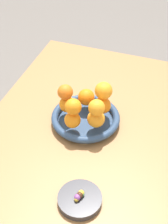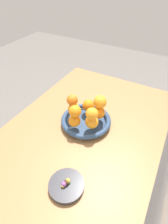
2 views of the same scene
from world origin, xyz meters
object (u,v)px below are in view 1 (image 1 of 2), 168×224
candy_ball_2 (82,194)px  orange_6 (97,108)px  dining_table (85,144)px  orange_4 (102,105)px  candy_ball_0 (77,199)px  orange_3 (96,119)px  orange_5 (65,92)px  orange_2 (73,120)px  orange_1 (67,104)px  candy_ball_3 (80,195)px  candy_ball_1 (77,197)px  orange_8 (104,91)px  orange_0 (86,97)px  orange_7 (73,107)px  candy_ball_4 (81,193)px  candy_dish (80,200)px  fruit_bowl (86,118)px

candy_ball_2 → orange_6: bearing=-170.7°
dining_table → orange_4: 0.18m
candy_ball_0 → candy_ball_2: size_ratio=0.94×
orange_3 → orange_5: orange_5 is taller
orange_2 → candy_ball_0: size_ratio=4.14×
orange_1 → candy_ball_3: bearing=26.8°
candy_ball_1 → candy_ball_3: same height
orange_8 → candy_ball_3: bearing=6.6°
candy_ball_3 → candy_ball_2: bearing=144.5°
orange_4 → candy_ball_1: orange_4 is taller
orange_4 → orange_6: (0.09, 0.00, 0.06)m
orange_0 → orange_7: (0.13, -0.00, 0.06)m
orange_7 → candy_ball_3: size_ratio=2.91×
orange_7 → candy_ball_4: bearing=25.0°
dining_table → orange_5: bearing=-106.9°
orange_0 → orange_3: same height
orange_0 → candy_ball_1: size_ratio=3.19×
dining_table → orange_4: bearing=146.3°
candy_dish → candy_ball_3: (-0.00, -0.00, 0.02)m
fruit_bowl → candy_ball_4: candy_ball_4 is taller
candy_ball_2 → candy_ball_4: 0.00m
candy_ball_2 → orange_8: bearing=-172.5°
orange_0 → candy_ball_4: 0.41m
candy_ball_3 → candy_ball_4: 0.01m
orange_8 → candy_ball_2: (0.37, 0.05, -0.11)m
fruit_bowl → orange_0: 0.08m
orange_3 → dining_table: bearing=-105.5°
orange_1 → orange_2: 0.09m
orange_3 → orange_5: (-0.04, -0.13, 0.06)m
candy_ball_4 → orange_1: bearing=-152.3°
orange_2 → orange_3: (-0.03, 0.08, 0.00)m
candy_dish → orange_1: size_ratio=2.23×
candy_ball_1 → candy_ball_4: size_ratio=1.04×
orange_0 → candy_ball_2: bearing=17.2°
orange_2 → orange_5: size_ratio=1.03×
orange_4 → fruit_bowl: bearing=-55.0°
fruit_bowl → candy_ball_2: bearing=17.3°
orange_3 → orange_8: orange_8 is taller
orange_3 → candy_ball_0: (0.31, 0.04, -0.04)m
orange_7 → candy_dish: bearing=24.0°
orange_0 → candy_ball_0: (0.41, 0.11, -0.04)m
candy_ball_2 → orange_7: bearing=-154.6°
orange_2 → orange_5: orange_5 is taller
fruit_bowl → candy_ball_2: size_ratio=17.10×
orange_8 → candy_ball_3: 0.40m
candy_dish → candy_ball_3: 0.02m
candy_ball_1 → candy_ball_4: 0.02m
orange_0 → orange_4: (0.03, 0.07, 0.00)m
orange_1 → orange_6: orange_6 is taller
orange_0 → orange_7: bearing=-1.5°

